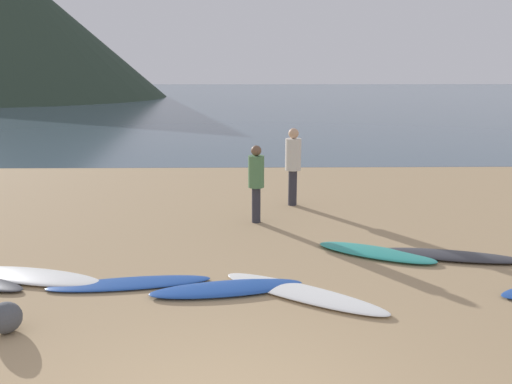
# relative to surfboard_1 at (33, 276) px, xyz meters

# --- Properties ---
(ground_plane) EXTENTS (120.00, 120.00, 0.20)m
(ground_plane) POSITION_rel_surfboard_1_xyz_m (2.94, 6.27, -0.14)
(ground_plane) COLOR tan
(ground_plane) RESTS_ON ground
(ocean_water) EXTENTS (140.00, 100.00, 0.01)m
(ocean_water) POSITION_rel_surfboard_1_xyz_m (2.94, 58.82, -0.04)
(ocean_water) COLOR #475B6B
(ocean_water) RESTS_ON ground
(headland_hill) EXTENTS (32.84, 32.84, 14.48)m
(headland_hill) POSITION_rel_surfboard_1_xyz_m (-22.65, 51.11, 7.20)
(headland_hill) COLOR #28382B
(headland_hill) RESTS_ON ground
(surfboard_1) EXTENTS (2.34, 1.12, 0.09)m
(surfboard_1) POSITION_rel_surfboard_1_xyz_m (0.00, 0.00, 0.00)
(surfboard_1) COLOR white
(surfboard_1) RESTS_ON ground
(surfboard_2) EXTENTS (2.41, 0.80, 0.06)m
(surfboard_2) POSITION_rel_surfboard_1_xyz_m (1.51, -0.26, -0.01)
(surfboard_2) COLOR #1E479E
(surfboard_2) RESTS_ON ground
(surfboard_3) EXTENTS (2.26, 0.89, 0.09)m
(surfboard_3) POSITION_rel_surfboard_1_xyz_m (2.95, -0.49, 0.00)
(surfboard_3) COLOR #1E479E
(surfboard_3) RESTS_ON ground
(surfboard_4) EXTENTS (2.40, 1.80, 0.08)m
(surfboard_4) POSITION_rel_surfboard_1_xyz_m (4.01, -0.64, -0.00)
(surfboard_4) COLOR white
(surfboard_4) RESTS_ON ground
(surfboard_5) EXTENTS (2.05, 1.47, 0.09)m
(surfboard_5) POSITION_rel_surfboard_1_xyz_m (5.43, 0.91, 0.00)
(surfboard_5) COLOR teal
(surfboard_5) RESTS_ON ground
(surfboard_6) EXTENTS (2.45, 1.05, 0.10)m
(surfboard_6) POSITION_rel_surfboard_1_xyz_m (6.63, 0.75, 0.01)
(surfboard_6) COLOR #333338
(surfboard_6) RESTS_ON ground
(person_0) EXTENTS (0.36, 0.36, 1.80)m
(person_0) POSITION_rel_surfboard_1_xyz_m (4.29, 4.19, 1.02)
(person_0) COLOR #2D2D38
(person_0) RESTS_ON ground
(person_1) EXTENTS (0.32, 0.32, 1.61)m
(person_1) POSITION_rel_surfboard_1_xyz_m (3.42, 2.85, 0.90)
(person_1) COLOR #2D2D38
(person_1) RESTS_ON ground
(beach_rock_far) EXTENTS (0.38, 0.38, 0.38)m
(beach_rock_far) POSITION_rel_surfboard_1_xyz_m (0.34, -1.57, 0.15)
(beach_rock_far) COLOR #494C51
(beach_rock_far) RESTS_ON ground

